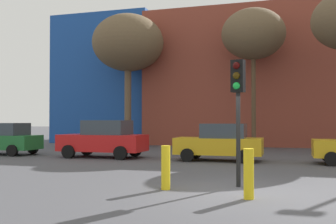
{
  "coord_description": "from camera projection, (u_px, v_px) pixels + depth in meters",
  "views": [
    {
      "loc": [
        1.14,
        -10.44,
        1.82
      ],
      "look_at": [
        -4.63,
        8.71,
        2.26
      ],
      "focal_mm": 42.74,
      "sensor_mm": 36.0,
      "label": 1
    }
  ],
  "objects": [
    {
      "name": "bollard_yellow_1",
      "position": [
        249.0,
        174.0,
        9.3
      ],
      "size": [
        0.24,
        0.24,
        1.18
      ],
      "primitive_type": "cylinder",
      "color": "yellow",
      "rests_on": "ground_plane"
    },
    {
      "name": "bollard_yellow_0",
      "position": [
        166.0,
        168.0,
        10.59
      ],
      "size": [
        0.24,
        0.24,
        1.16
      ],
      "primitive_type": "cylinder",
      "color": "yellow",
      "rests_on": "ground_plane"
    },
    {
      "name": "parked_car_2",
      "position": [
        220.0,
        142.0,
        18.18
      ],
      "size": [
        3.91,
        1.92,
        1.7
      ],
      "rotation": [
        0.0,
        0.0,
        3.14
      ],
      "color": "gold",
      "rests_on": "ground_plane"
    },
    {
      "name": "bare_tree_2",
      "position": [
        253.0,
        34.0,
        25.63
      ],
      "size": [
        4.08,
        4.08,
        9.04
      ],
      "color": "brown",
      "rests_on": "ground_plane"
    },
    {
      "name": "bare_tree_0",
      "position": [
        128.0,
        44.0,
        28.58
      ],
      "size": [
        5.1,
        5.1,
        9.46
      ],
      "color": "brown",
      "rests_on": "ground_plane"
    },
    {
      "name": "parked_car_1",
      "position": [
        104.0,
        139.0,
        19.85
      ],
      "size": [
        4.26,
        2.09,
        1.85
      ],
      "rotation": [
        0.0,
        0.0,
        3.14
      ],
      "color": "red",
      "rests_on": "ground_plane"
    },
    {
      "name": "building_backdrop",
      "position": [
        294.0,
        80.0,
        33.12
      ],
      "size": [
        38.91,
        13.03,
        12.13
      ],
      "color": "brown",
      "rests_on": "ground_plane"
    },
    {
      "name": "traffic_light_island",
      "position": [
        238.0,
        93.0,
        11.07
      ],
      "size": [
        0.4,
        0.39,
        3.52
      ],
      "rotation": [
        0.0,
        0.0,
        -1.79
      ],
      "color": "black",
      "rests_on": "ground_plane"
    },
    {
      "name": "parked_car_0",
      "position": [
        4.0,
        139.0,
        21.56
      ],
      "size": [
        3.93,
        1.93,
        1.7
      ],
      "rotation": [
        0.0,
        0.0,
        3.14
      ],
      "color": "#1E662D",
      "rests_on": "ground_plane"
    },
    {
      "name": "ground_plane",
      "position": [
        242.0,
        192.0,
        10.28
      ],
      "size": [
        200.0,
        200.0,
        0.0
      ],
      "primitive_type": "plane",
      "color": "#47474C"
    }
  ]
}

